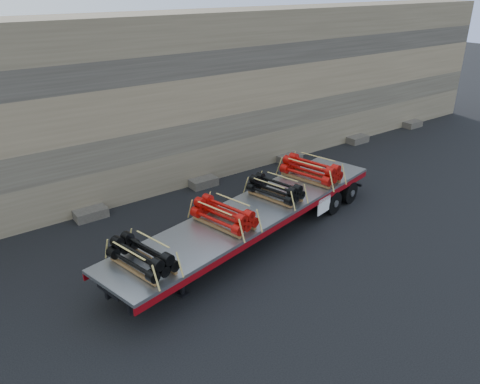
{
  "coord_description": "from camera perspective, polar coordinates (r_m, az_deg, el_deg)",
  "views": [
    {
      "loc": [
        -7.78,
        -11.19,
        8.18
      ],
      "look_at": [
        0.99,
        0.66,
        1.46
      ],
      "focal_mm": 35.0,
      "sensor_mm": 36.0,
      "label": 1
    }
  ],
  "objects": [
    {
      "name": "ground",
      "position": [
        15.9,
        -1.46,
        -6.49
      ],
      "size": [
        120.0,
        120.0,
        0.0
      ],
      "primitive_type": "plane",
      "color": "black",
      "rests_on": "ground"
    },
    {
      "name": "bundle_midfront",
      "position": [
        14.55,
        -1.98,
        -2.79
      ],
      "size": [
        1.4,
        2.17,
        0.71
      ],
      "primitive_type": null,
      "rotation": [
        0.0,
        0.0,
        0.21
      ],
      "color": "#A50D08",
      "rests_on": "trailer"
    },
    {
      "name": "bundle_rear",
      "position": [
        18.08,
        8.64,
        2.67
      ],
      "size": [
        1.52,
        2.35,
        0.77
      ],
      "primitive_type": null,
      "rotation": [
        0.0,
        0.0,
        0.21
      ],
      "color": "#A50D08",
      "rests_on": "trailer"
    },
    {
      "name": "bundle_midrear",
      "position": [
        16.39,
        4.34,
        0.34
      ],
      "size": [
        1.32,
        2.04,
        0.67
      ],
      "primitive_type": null,
      "rotation": [
        0.0,
        0.0,
        0.21
      ],
      "color": "black",
      "rests_on": "trailer"
    },
    {
      "name": "trailer",
      "position": [
        15.97,
        1.71,
        -3.94
      ],
      "size": [
        11.84,
        4.66,
        1.16
      ],
      "primitive_type": null,
      "rotation": [
        0.0,
        0.0,
        0.21
      ],
      "color": "#9B9DA2",
      "rests_on": "ground"
    },
    {
      "name": "rock_wall",
      "position": [
        19.88,
        -12.61,
        10.29
      ],
      "size": [
        44.0,
        3.0,
        7.0
      ],
      "primitive_type": "cube",
      "color": "#7A6B54",
      "rests_on": "ground"
    },
    {
      "name": "bundle_front",
      "position": [
        12.74,
        -11.85,
        -7.72
      ],
      "size": [
        1.34,
        2.08,
        0.68
      ],
      "primitive_type": null,
      "rotation": [
        0.0,
        0.0,
        0.21
      ],
      "color": "black",
      "rests_on": "trailer"
    }
  ]
}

